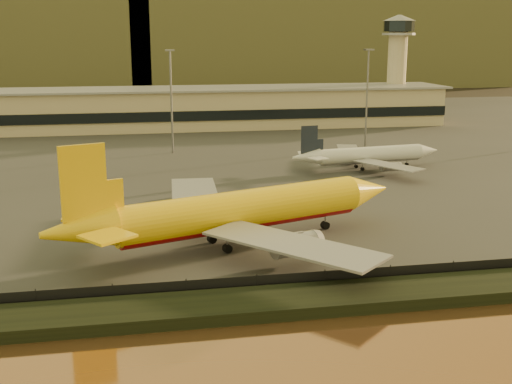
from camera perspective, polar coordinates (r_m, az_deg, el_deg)
ground at (r=87.03m, az=2.39°, el=-5.62°), size 900.00×900.00×0.00m
embankment at (r=71.44m, az=5.48°, el=-9.51°), size 320.00×7.00×1.40m
tarmac at (r=178.31m, az=-4.46°, el=4.41°), size 320.00×220.00×0.20m
perimeter_fence at (r=74.77m, az=4.64°, el=-7.91°), size 300.00×0.05×2.20m
terminal_building at (r=206.82m, az=-9.46°, el=7.27°), size 202.00×25.00×12.60m
control_tower at (r=228.96m, az=12.45°, el=11.61°), size 11.20×11.20×35.50m
apron_light_masts at (r=159.14m, az=1.67°, el=8.99°), size 152.20×12.20×25.40m
distant_hills at (r=420.01m, az=-11.20°, el=13.81°), size 470.00×160.00×70.00m
dhl_cargo_jet at (r=89.24m, az=-1.66°, el=-1.77°), size 52.14×49.60×16.00m
white_narrowbody_jet at (r=143.29m, az=9.88°, el=3.23°), size 35.39×34.27×10.17m
gse_vehicle_yellow at (r=112.26m, az=1.07°, el=-0.53°), size 4.80×3.62×1.97m
gse_vehicle_white at (r=117.96m, az=-4.92°, el=0.08°), size 4.25×2.78×1.76m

